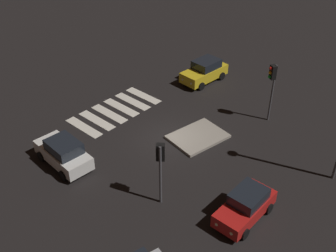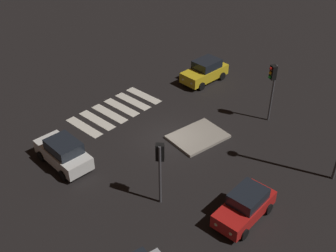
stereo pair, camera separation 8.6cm
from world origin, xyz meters
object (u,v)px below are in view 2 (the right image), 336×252
car_white (63,153)px  car_red (245,206)px  traffic_light_west (272,80)px  traffic_island (198,137)px  car_yellow (205,71)px  traffic_light_north (160,159)px

car_white → car_red: car_white is taller
car_red → traffic_light_west: bearing=-156.0°
traffic_island → car_red: size_ratio=1.05×
traffic_island → car_white: bearing=-29.7°
traffic_island → traffic_light_west: size_ratio=0.93×
car_yellow → traffic_light_west: (1.70, 6.79, 2.33)m
car_white → traffic_light_west: (-12.31, 6.48, 2.34)m
car_yellow → car_white: size_ratio=1.01×
traffic_island → car_yellow: car_yellow is taller
car_yellow → traffic_light_west: 7.38m
car_red → car_white: bearing=-71.2°
car_yellow → traffic_light_north: bearing=32.5°
car_yellow → traffic_light_west: bearing=80.1°
car_red → traffic_light_west: traffic_light_west is taller
traffic_light_west → car_yellow: bearing=-73.9°
car_white → traffic_light_north: (-1.63, 6.37, 1.98)m
car_yellow → car_red: car_yellow is taller
car_red → traffic_island: bearing=-122.4°
car_white → traffic_light_north: 6.87m
car_yellow → traffic_light_north: size_ratio=1.11×
car_red → traffic_light_north: size_ratio=1.01×
car_yellow → car_white: bearing=5.4°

